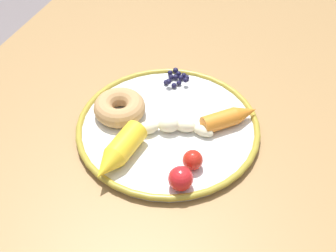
{
  "coord_description": "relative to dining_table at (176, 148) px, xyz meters",
  "views": [
    {
      "loc": [
        0.59,
        0.21,
        1.34
      ],
      "look_at": [
        0.03,
        -0.01,
        0.75
      ],
      "focal_mm": 48.64,
      "sensor_mm": 36.0,
      "label": 1
    }
  ],
  "objects": [
    {
      "name": "tomato_near",
      "position": [
        0.16,
        0.06,
        0.11
      ],
      "size": [
        0.04,
        0.04,
        0.04
      ],
      "primitive_type": "sphere",
      "color": "red",
      "rests_on": "plate"
    },
    {
      "name": "tomato_mid",
      "position": [
        0.11,
        0.07,
        0.11
      ],
      "size": [
        0.03,
        0.03,
        0.03
      ],
      "primitive_type": "sphere",
      "color": "red",
      "rests_on": "plate"
    },
    {
      "name": "carrot_orange",
      "position": [
        -0.02,
        0.1,
        0.11
      ],
      "size": [
        0.1,
        0.1,
        0.03
      ],
      "color": "orange",
      "rests_on": "plate"
    },
    {
      "name": "banana",
      "position": [
        0.05,
        -0.0,
        0.1
      ],
      "size": [
        0.09,
        0.16,
        0.03
      ],
      "color": "#F4EBBE",
      "rests_on": "plate"
    },
    {
      "name": "dining_table",
      "position": [
        0.0,
        0.0,
        0.0
      ],
      "size": [
        1.21,
        0.94,
        0.74
      ],
      "color": "#9D7444",
      "rests_on": "ground_plane"
    },
    {
      "name": "donut",
      "position": [
        0.04,
        -0.1,
        0.11
      ],
      "size": [
        0.14,
        0.14,
        0.04
      ],
      "primitive_type": "torus",
      "rotation": [
        0.0,
        0.0,
        2.23
      ],
      "color": "tan",
      "rests_on": "plate"
    },
    {
      "name": "carrot_yellow",
      "position": [
        0.14,
        -0.05,
        0.11
      ],
      "size": [
        0.13,
        0.06,
        0.04
      ],
      "color": "yellow",
      "rests_on": "plate"
    },
    {
      "name": "plate",
      "position": [
        0.03,
        -0.01,
        0.09
      ],
      "size": [
        0.34,
        0.34,
        0.02
      ],
      "color": "white",
      "rests_on": "dining_table"
    },
    {
      "name": "blueberry_pile",
      "position": [
        -0.1,
        -0.04,
        0.1
      ],
      "size": [
        0.06,
        0.05,
        0.02
      ],
      "color": "#191638",
      "rests_on": "plate"
    }
  ]
}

